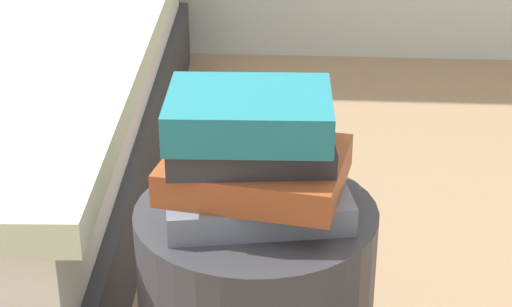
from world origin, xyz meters
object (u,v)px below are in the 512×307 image
book_slate (254,199)px  book_teal (249,114)px  book_rust (256,170)px  book_charcoal (250,142)px

book_slate → book_teal: book_teal is taller
book_rust → book_charcoal: bearing=167.6°
book_rust → book_charcoal: book_charcoal is taller
book_rust → book_teal: size_ratio=1.10×
book_slate → book_rust: 0.05m
book_teal → book_charcoal: bearing=88.3°
book_rust → book_teal: (-0.01, -0.00, 0.09)m
book_slate → book_charcoal: book_charcoal is taller
book_charcoal → book_teal: book_teal is taller
book_teal → book_slate: bearing=16.9°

